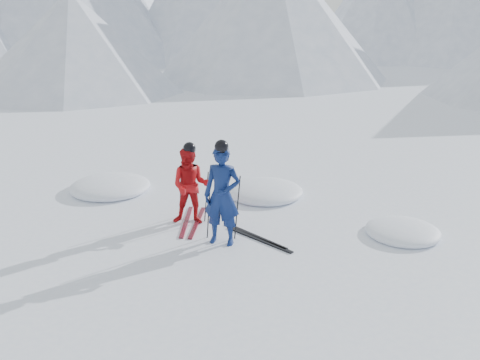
# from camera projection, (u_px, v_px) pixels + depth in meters

# --- Properties ---
(ground) EXTENTS (160.00, 160.00, 0.00)m
(ground) POSITION_uv_depth(u_px,v_px,m) (322.00, 247.00, 9.74)
(ground) COLOR white
(ground) RESTS_ON ground
(skier_blue) EXTENTS (0.76, 0.55, 1.96)m
(skier_blue) POSITION_uv_depth(u_px,v_px,m) (222.00, 196.00, 9.62)
(skier_blue) COLOR #0D1E52
(skier_blue) RESTS_ON ground
(skier_red) EXTENTS (0.87, 0.72, 1.67)m
(skier_red) POSITION_uv_depth(u_px,v_px,m) (191.00, 186.00, 10.62)
(skier_red) COLOR #B80E12
(skier_red) RESTS_ON ground
(pole_blue_left) EXTENTS (0.13, 0.09, 1.30)m
(pole_blue_left) POSITION_uv_depth(u_px,v_px,m) (209.00, 208.00, 9.92)
(pole_blue_left) COLOR black
(pole_blue_left) RESTS_ON ground
(pole_blue_right) EXTENTS (0.13, 0.08, 1.30)m
(pole_blue_right) POSITION_uv_depth(u_px,v_px,m) (237.00, 208.00, 9.92)
(pole_blue_right) COLOR black
(pole_blue_right) RESTS_ON ground
(pole_red_left) EXTENTS (0.11, 0.09, 1.11)m
(pole_red_left) POSITION_uv_depth(u_px,v_px,m) (181.00, 194.00, 10.99)
(pole_red_left) COLOR black
(pole_red_left) RESTS_ON ground
(pole_red_right) EXTENTS (0.11, 0.08, 1.11)m
(pole_red_right) POSITION_uv_depth(u_px,v_px,m) (206.00, 197.00, 10.80)
(pole_red_right) COLOR black
(pole_red_right) RESTS_ON ground
(ski_worn_left) EXTENTS (0.34, 1.69, 0.03)m
(ski_worn_left) POSITION_uv_depth(u_px,v_px,m) (186.00, 222.00, 10.90)
(ski_worn_left) COLOR black
(ski_worn_left) RESTS_ON ground
(ski_worn_right) EXTENTS (0.22, 1.70, 0.03)m
(ski_worn_right) POSITION_uv_depth(u_px,v_px,m) (197.00, 222.00, 10.86)
(ski_worn_right) COLOR black
(ski_worn_right) RESTS_ON ground
(ski_loose_a) EXTENTS (1.42, 1.08, 0.03)m
(ski_loose_a) POSITION_uv_depth(u_px,v_px,m) (255.00, 236.00, 10.19)
(ski_loose_a) COLOR black
(ski_loose_a) RESTS_ON ground
(ski_loose_b) EXTENTS (1.45, 1.04, 0.03)m
(ski_loose_b) POSITION_uv_depth(u_px,v_px,m) (259.00, 239.00, 10.04)
(ski_loose_b) COLOR black
(ski_loose_b) RESTS_ON ground
(snow_lumps) EXTENTS (10.48, 4.59, 0.44)m
(snow_lumps) POSITION_uv_depth(u_px,v_px,m) (230.00, 202.00, 12.05)
(snow_lumps) COLOR white
(snow_lumps) RESTS_ON ground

